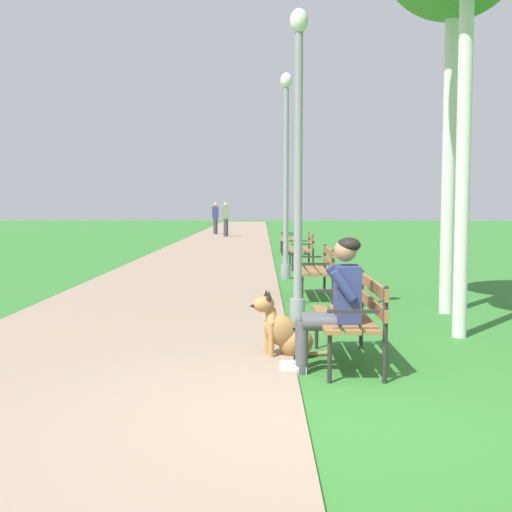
% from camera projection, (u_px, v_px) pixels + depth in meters
% --- Properties ---
extents(ground_plane, '(120.00, 120.00, 0.00)m').
position_uv_depth(ground_plane, '(322.00, 416.00, 4.86)').
color(ground_plane, '#33752D').
extents(paved_path, '(3.77, 60.00, 0.04)m').
position_uv_depth(paved_path, '(226.00, 240.00, 28.80)').
color(paved_path, gray).
rests_on(paved_path, ground).
extents(park_bench_near, '(0.55, 1.50, 0.85)m').
position_uv_depth(park_bench_near, '(353.00, 312.00, 6.39)').
color(park_bench_near, olive).
rests_on(park_bench_near, ground).
extents(park_bench_mid, '(0.55, 1.50, 0.85)m').
position_uv_depth(park_bench_mid, '(318.00, 267.00, 10.99)').
color(park_bench_mid, olive).
rests_on(park_bench_mid, ground).
extents(park_bench_far, '(0.55, 1.50, 0.85)m').
position_uv_depth(park_bench_far, '(304.00, 247.00, 16.04)').
color(park_bench_far, olive).
rests_on(park_bench_far, ground).
extents(park_bench_furthest, '(0.55, 1.50, 0.85)m').
position_uv_depth(park_bench_furthest, '(291.00, 238.00, 20.78)').
color(park_bench_furthest, olive).
rests_on(park_bench_furthest, ground).
extents(person_seated_on_near_bench, '(0.74, 0.49, 1.25)m').
position_uv_depth(person_seated_on_near_bench, '(335.00, 299.00, 6.10)').
color(person_seated_on_near_bench, '#4C4C51').
rests_on(person_seated_on_near_bench, ground).
extents(dog_shepherd, '(0.81, 0.41, 0.71)m').
position_uv_depth(dog_shepherd, '(286.00, 333.00, 6.65)').
color(dog_shepherd, '#B27F47').
rests_on(dog_shepherd, ground).
extents(lamp_post_near, '(0.24, 0.24, 4.07)m').
position_uv_depth(lamp_post_near, '(298.00, 162.00, 8.64)').
color(lamp_post_near, gray).
rests_on(lamp_post_near, ground).
extents(lamp_post_mid, '(0.24, 0.24, 4.24)m').
position_uv_depth(lamp_post_mid, '(286.00, 173.00, 13.63)').
color(lamp_post_mid, gray).
rests_on(lamp_post_mid, ground).
extents(pedestrian_distant, '(0.32, 0.22, 1.65)m').
position_uv_depth(pedestrian_distant, '(226.00, 220.00, 31.30)').
color(pedestrian_distant, '#383842').
rests_on(pedestrian_distant, ground).
extents(pedestrian_further_distant, '(0.32, 0.22, 1.65)m').
position_uv_depth(pedestrian_further_distant, '(215.00, 218.00, 33.79)').
color(pedestrian_further_distant, '#383842').
rests_on(pedestrian_further_distant, ground).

